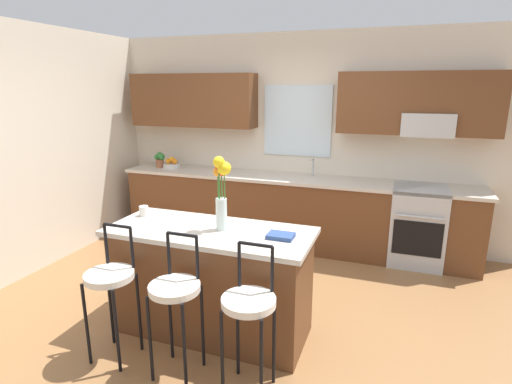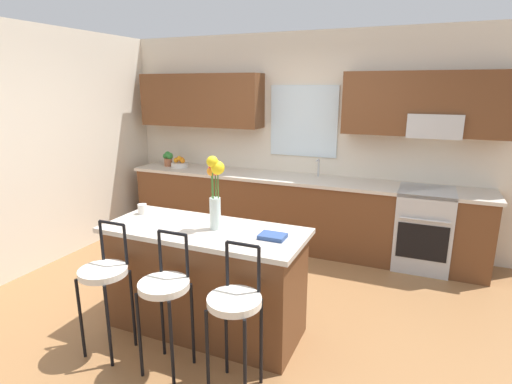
% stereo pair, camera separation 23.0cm
% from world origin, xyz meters
% --- Properties ---
extents(ground_plane, '(14.00, 14.00, 0.00)m').
position_xyz_m(ground_plane, '(0.00, 0.00, 0.00)').
color(ground_plane, olive).
extents(wall_left, '(0.12, 4.60, 2.70)m').
position_xyz_m(wall_left, '(-2.56, 0.30, 1.35)').
color(wall_left, beige).
rests_on(wall_left, ground).
extents(back_wall_assembly, '(5.60, 0.50, 2.70)m').
position_xyz_m(back_wall_assembly, '(0.03, 1.98, 1.51)').
color(back_wall_assembly, beige).
rests_on(back_wall_assembly, ground).
extents(counter_run, '(4.56, 0.64, 0.92)m').
position_xyz_m(counter_run, '(0.00, 1.70, 0.47)').
color(counter_run, brown).
rests_on(counter_run, ground).
extents(sink_faucet, '(0.02, 0.13, 0.23)m').
position_xyz_m(sink_faucet, '(0.25, 1.84, 1.06)').
color(sink_faucet, '#B7BABC').
rests_on(sink_faucet, counter_run).
extents(oven_range, '(0.60, 0.64, 0.92)m').
position_xyz_m(oven_range, '(1.55, 1.68, 0.46)').
color(oven_range, '#B7BABC').
rests_on(oven_range, ground).
extents(kitchen_island, '(1.67, 0.71, 0.92)m').
position_xyz_m(kitchen_island, '(-0.11, -0.40, 0.46)').
color(kitchen_island, brown).
rests_on(kitchen_island, ground).
extents(bar_stool_near, '(0.36, 0.36, 1.04)m').
position_xyz_m(bar_stool_near, '(-0.66, -0.97, 0.64)').
color(bar_stool_near, black).
rests_on(bar_stool_near, ground).
extents(bar_stool_middle, '(0.36, 0.36, 1.04)m').
position_xyz_m(bar_stool_middle, '(-0.11, -0.97, 0.64)').
color(bar_stool_middle, black).
rests_on(bar_stool_middle, ground).
extents(bar_stool_far, '(0.36, 0.36, 1.04)m').
position_xyz_m(bar_stool_far, '(0.44, -0.97, 0.64)').
color(bar_stool_far, black).
rests_on(bar_stool_far, ground).
extents(flower_vase, '(0.15, 0.14, 0.60)m').
position_xyz_m(flower_vase, '(-0.01, -0.38, 1.29)').
color(flower_vase, silver).
rests_on(flower_vase, kitchen_island).
extents(mug_ceramic, '(0.08, 0.08, 0.09)m').
position_xyz_m(mug_ceramic, '(-0.82, -0.28, 0.97)').
color(mug_ceramic, silver).
rests_on(mug_ceramic, kitchen_island).
extents(cookbook, '(0.20, 0.15, 0.03)m').
position_xyz_m(cookbook, '(0.48, -0.40, 0.94)').
color(cookbook, navy).
rests_on(cookbook, kitchen_island).
extents(fruit_bowl_oranges, '(0.24, 0.24, 0.16)m').
position_xyz_m(fruit_bowl_oranges, '(-1.73, 1.71, 0.97)').
color(fruit_bowl_oranges, silver).
rests_on(fruit_bowl_oranges, counter_run).
extents(potted_plant_small, '(0.17, 0.11, 0.21)m').
position_xyz_m(potted_plant_small, '(-1.92, 1.70, 1.04)').
color(potted_plant_small, '#9E5B3D').
rests_on(potted_plant_small, counter_run).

